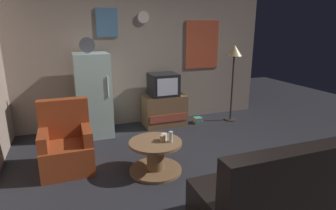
# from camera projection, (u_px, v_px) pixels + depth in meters

# --- Properties ---
(ground_plane) EXTENTS (12.00, 12.00, 0.00)m
(ground_plane) POSITION_uv_depth(u_px,v_px,m) (195.00, 174.00, 3.80)
(ground_plane) COLOR #232328
(wall_with_art) EXTENTS (5.20, 0.12, 2.55)m
(wall_with_art) POSITION_uv_depth(u_px,v_px,m) (144.00, 60.00, 5.68)
(wall_with_art) COLOR gray
(wall_with_art) RESTS_ON ground_plane
(fridge) EXTENTS (0.60, 0.62, 1.77)m
(fridge) POSITION_uv_depth(u_px,v_px,m) (93.00, 95.00, 5.02)
(fridge) COLOR silver
(fridge) RESTS_ON ground_plane
(tv_stand) EXTENTS (0.84, 0.53, 0.62)m
(tv_stand) POSITION_uv_depth(u_px,v_px,m) (164.00, 110.00, 5.67)
(tv_stand) COLOR brown
(tv_stand) RESTS_ON ground_plane
(crt_tv) EXTENTS (0.54, 0.51, 0.44)m
(crt_tv) POSITION_uv_depth(u_px,v_px,m) (163.00, 85.00, 5.52)
(crt_tv) COLOR black
(crt_tv) RESTS_ON tv_stand
(standing_lamp) EXTENTS (0.32, 0.32, 1.59)m
(standing_lamp) POSITION_uv_depth(u_px,v_px,m) (234.00, 56.00, 5.68)
(standing_lamp) COLOR #332D28
(standing_lamp) RESTS_ON ground_plane
(coffee_table) EXTENTS (0.72, 0.72, 0.44)m
(coffee_table) POSITION_uv_depth(u_px,v_px,m) (156.00, 156.00, 3.84)
(coffee_table) COLOR brown
(coffee_table) RESTS_ON ground_plane
(wine_glass) EXTENTS (0.05, 0.05, 0.15)m
(wine_glass) POSITION_uv_depth(u_px,v_px,m) (171.00, 137.00, 3.74)
(wine_glass) COLOR silver
(wine_glass) RESTS_ON coffee_table
(mug_ceramic_white) EXTENTS (0.08, 0.08, 0.09)m
(mug_ceramic_white) POSITION_uv_depth(u_px,v_px,m) (164.00, 137.00, 3.82)
(mug_ceramic_white) COLOR silver
(mug_ceramic_white) RESTS_ON coffee_table
(mug_ceramic_tan) EXTENTS (0.08, 0.08, 0.09)m
(mug_ceramic_tan) POSITION_uv_depth(u_px,v_px,m) (163.00, 139.00, 3.76)
(mug_ceramic_tan) COLOR tan
(mug_ceramic_tan) RESTS_ON coffee_table
(armchair) EXTENTS (0.68, 0.68, 0.96)m
(armchair) POSITION_uv_depth(u_px,v_px,m) (66.00, 146.00, 3.90)
(armchair) COLOR maroon
(armchair) RESTS_ON ground_plane
(couch) EXTENTS (1.70, 0.80, 0.92)m
(couch) POSITION_uv_depth(u_px,v_px,m) (283.00, 194.00, 2.81)
(couch) COLOR black
(couch) RESTS_ON ground_plane
(book_stack) EXTENTS (0.19, 0.17, 0.12)m
(book_stack) POSITION_uv_depth(u_px,v_px,m) (198.00, 120.00, 5.84)
(book_stack) COLOR green
(book_stack) RESTS_ON ground_plane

